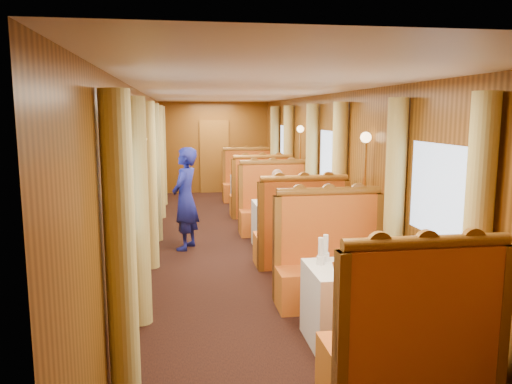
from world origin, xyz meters
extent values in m
cube|color=#8F5C21|center=(0.00, 5.97, 1.00)|extent=(0.80, 0.04, 2.00)
cube|color=white|center=(0.75, -3.50, 0.38)|extent=(1.05, 0.72, 0.75)
cube|color=#B33713|center=(0.75, -4.45, 0.23)|extent=(1.30, 0.55, 0.45)
cube|color=#B33713|center=(0.75, -4.67, 0.85)|extent=(1.30, 0.12, 0.80)
cylinder|color=#8F5C21|center=(0.75, -4.67, 1.29)|extent=(1.23, 0.10, 0.10)
cube|color=#B33713|center=(0.75, -2.55, 0.23)|extent=(1.30, 0.55, 0.45)
cube|color=#B33713|center=(0.75, -2.33, 0.85)|extent=(1.30, 0.12, 0.80)
cylinder|color=#8F5C21|center=(0.75, -2.33, 1.29)|extent=(1.23, 0.10, 0.10)
cube|color=white|center=(0.75, 0.00, 0.38)|extent=(1.05, 0.72, 0.75)
cube|color=#B33713|center=(0.75, -0.95, 0.23)|extent=(1.30, 0.55, 0.45)
cube|color=#B33713|center=(0.75, -1.17, 0.85)|extent=(1.30, 0.12, 0.80)
cylinder|color=#8F5C21|center=(0.75, -1.17, 1.29)|extent=(1.23, 0.10, 0.10)
cube|color=#B33713|center=(0.75, 0.95, 0.23)|extent=(1.30, 0.55, 0.45)
cube|color=#B33713|center=(0.75, 1.17, 0.85)|extent=(1.30, 0.12, 0.80)
cylinder|color=#8F5C21|center=(0.75, 1.17, 1.29)|extent=(1.23, 0.10, 0.10)
cube|color=white|center=(0.75, 3.50, 0.38)|extent=(1.05, 0.72, 0.75)
cube|color=#B33713|center=(0.75, 2.55, 0.23)|extent=(1.30, 0.55, 0.45)
cube|color=#B33713|center=(0.75, 2.33, 0.85)|extent=(1.30, 0.12, 0.80)
cylinder|color=#8F5C21|center=(0.75, 2.33, 1.29)|extent=(1.23, 0.10, 0.10)
cube|color=#B33713|center=(0.75, 4.45, 0.23)|extent=(1.30, 0.55, 0.45)
cube|color=#B33713|center=(0.75, 4.67, 0.85)|extent=(1.30, 0.12, 0.80)
cylinder|color=#8F5C21|center=(0.75, 4.67, 1.29)|extent=(1.23, 0.10, 0.10)
cube|color=silver|center=(0.62, -3.52, 0.76)|extent=(0.39, 0.33, 0.01)
cylinder|color=white|center=(1.05, -3.62, 0.76)|extent=(0.22, 0.22, 0.01)
cylinder|color=white|center=(0.36, -3.38, 0.79)|extent=(0.08, 0.08, 0.08)
cylinder|color=white|center=(0.36, -3.38, 0.92)|extent=(0.05, 0.05, 0.18)
cylinder|color=white|center=(0.44, -3.27, 0.79)|extent=(0.08, 0.08, 0.08)
cylinder|color=white|center=(0.44, -3.27, 0.92)|extent=(0.05, 0.05, 0.18)
cylinder|color=silver|center=(0.77, 0.02, 0.82)|extent=(0.06, 0.06, 0.14)
cylinder|color=silver|center=(0.76, 3.51, 0.82)|extent=(0.06, 0.06, 0.14)
cylinder|color=#CDBF69|center=(-1.38, -4.28, 1.18)|extent=(0.22, 0.22, 2.35)
cylinder|color=#CDBF69|center=(-1.38, -2.72, 1.18)|extent=(0.22, 0.22, 2.35)
cylinder|color=#CDBF69|center=(1.38, -4.28, 1.18)|extent=(0.22, 0.22, 2.35)
cylinder|color=#CDBF69|center=(1.38, -2.72, 1.18)|extent=(0.22, 0.22, 2.35)
cylinder|color=#CDBF69|center=(-1.38, -0.78, 1.18)|extent=(0.22, 0.22, 2.35)
cylinder|color=#CDBF69|center=(-1.38, 0.78, 1.18)|extent=(0.22, 0.22, 2.35)
cylinder|color=#CDBF69|center=(1.38, -0.78, 1.18)|extent=(0.22, 0.22, 2.35)
cylinder|color=#CDBF69|center=(1.38, 0.78, 1.18)|extent=(0.22, 0.22, 2.35)
cylinder|color=#CDBF69|center=(-1.38, 2.72, 1.18)|extent=(0.22, 0.22, 2.35)
cylinder|color=#CDBF69|center=(-1.38, 4.28, 1.18)|extent=(0.22, 0.22, 2.35)
cylinder|color=#CDBF69|center=(1.38, 2.72, 1.18)|extent=(0.22, 0.22, 2.35)
cylinder|color=#CDBF69|center=(1.38, 4.28, 1.18)|extent=(0.22, 0.22, 2.35)
cylinder|color=#BF8C3F|center=(-1.40, -1.75, 0.93)|extent=(0.04, 0.04, 1.85)
sphere|color=#FFD18C|center=(-1.40, -1.75, 1.88)|extent=(0.14, 0.14, 0.14)
cylinder|color=#BF8C3F|center=(1.40, -1.75, 0.93)|extent=(0.04, 0.04, 1.85)
sphere|color=#FFD18C|center=(1.40, -1.75, 1.88)|extent=(0.14, 0.14, 0.14)
cylinder|color=#BF8C3F|center=(-1.40, 1.75, 0.93)|extent=(0.04, 0.04, 1.85)
sphere|color=#FFD18C|center=(-1.40, 1.75, 1.88)|extent=(0.14, 0.14, 0.14)
cylinder|color=#BF8C3F|center=(1.40, 1.75, 0.93)|extent=(0.04, 0.04, 1.85)
sphere|color=#FFD18C|center=(1.40, 1.75, 1.88)|extent=(0.14, 0.14, 0.14)
imported|color=navy|center=(-0.87, 0.14, 0.83)|extent=(0.60, 0.71, 1.65)
cube|color=beige|center=(0.75, 0.76, 0.75)|extent=(0.40, 0.24, 0.55)
sphere|color=tan|center=(0.75, 0.76, 1.11)|extent=(0.20, 0.20, 0.20)
cube|color=beige|center=(0.75, 0.59, 0.52)|extent=(0.36, 0.30, 0.14)
camera|label=1|loc=(-0.94, -7.83, 2.18)|focal=35.00mm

